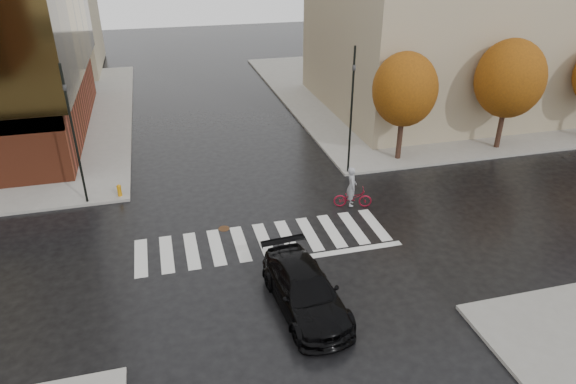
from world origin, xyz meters
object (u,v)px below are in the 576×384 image
at_px(traffic_light_nw, 72,127).
at_px(traffic_light_ne, 352,104).
at_px(cyclist, 352,194).
at_px(fire_hydrant, 119,190).
at_px(sedan, 305,290).

distance_m(traffic_light_nw, traffic_light_ne, 14.44).
bearing_deg(cyclist, traffic_light_nw, 89.69).
relative_size(traffic_light_nw, fire_hydrant, 10.82).
xyz_separation_m(sedan, fire_hydrant, (-7.00, 10.97, -0.27)).
bearing_deg(sedan, fire_hydrant, 117.96).
height_order(sedan, traffic_light_nw, traffic_light_nw).
bearing_deg(traffic_light_ne, traffic_light_nw, -3.13).
relative_size(cyclist, traffic_light_nw, 0.31).
height_order(traffic_light_ne, fire_hydrant, traffic_light_ne).
relative_size(traffic_light_ne, fire_hydrant, 10.88).
bearing_deg(traffic_light_ne, sedan, 58.56).
bearing_deg(fire_hydrant, cyclist, -19.07).
relative_size(sedan, traffic_light_nw, 0.76).
relative_size(cyclist, fire_hydrant, 3.35).
bearing_deg(cyclist, traffic_light_ne, -2.14).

